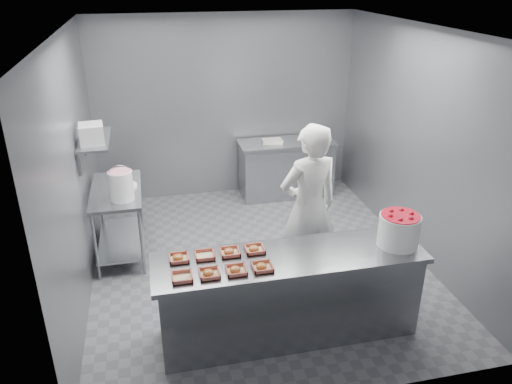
% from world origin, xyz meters
% --- Properties ---
extents(floor, '(4.50, 4.50, 0.00)m').
position_xyz_m(floor, '(0.00, 0.00, 0.00)').
color(floor, '#4C4C51').
rests_on(floor, ground).
extents(ceiling, '(4.50, 4.50, 0.00)m').
position_xyz_m(ceiling, '(0.00, 0.00, 2.80)').
color(ceiling, white).
rests_on(ceiling, wall_back).
extents(wall_back, '(4.00, 0.04, 2.80)m').
position_xyz_m(wall_back, '(0.00, 2.25, 1.40)').
color(wall_back, slate).
rests_on(wall_back, ground).
extents(wall_left, '(0.04, 4.50, 2.80)m').
position_xyz_m(wall_left, '(-2.00, 0.00, 1.40)').
color(wall_left, slate).
rests_on(wall_left, ground).
extents(wall_right, '(0.04, 4.50, 2.80)m').
position_xyz_m(wall_right, '(2.00, 0.00, 1.40)').
color(wall_right, slate).
rests_on(wall_right, ground).
extents(service_counter, '(2.60, 0.70, 0.90)m').
position_xyz_m(service_counter, '(0.00, -1.35, 0.45)').
color(service_counter, slate).
rests_on(service_counter, ground).
extents(prep_table, '(0.60, 1.20, 0.90)m').
position_xyz_m(prep_table, '(-1.65, 0.60, 0.59)').
color(prep_table, slate).
rests_on(prep_table, ground).
extents(back_counter, '(1.50, 0.60, 0.90)m').
position_xyz_m(back_counter, '(0.90, 1.90, 0.45)').
color(back_counter, slate).
rests_on(back_counter, ground).
extents(wall_shelf, '(0.35, 0.90, 0.03)m').
position_xyz_m(wall_shelf, '(-1.82, 0.60, 1.55)').
color(wall_shelf, slate).
rests_on(wall_shelf, wall_left).
extents(tray_0, '(0.19, 0.18, 0.04)m').
position_xyz_m(tray_0, '(-1.03, -1.51, 0.92)').
color(tray_0, tan).
rests_on(tray_0, service_counter).
extents(tray_1, '(0.19, 0.18, 0.06)m').
position_xyz_m(tray_1, '(-0.79, -1.51, 0.92)').
color(tray_1, tan).
rests_on(tray_1, service_counter).
extents(tray_2, '(0.19, 0.18, 0.06)m').
position_xyz_m(tray_2, '(-0.55, -1.51, 0.92)').
color(tray_2, tan).
rests_on(tray_2, service_counter).
extents(tray_3, '(0.19, 0.18, 0.06)m').
position_xyz_m(tray_3, '(-0.31, -1.51, 0.92)').
color(tray_3, tan).
rests_on(tray_3, service_counter).
extents(tray_4, '(0.19, 0.18, 0.06)m').
position_xyz_m(tray_4, '(-1.03, -1.19, 0.92)').
color(tray_4, tan).
rests_on(tray_4, service_counter).
extents(tray_5, '(0.19, 0.18, 0.04)m').
position_xyz_m(tray_5, '(-0.79, -1.19, 0.92)').
color(tray_5, tan).
rests_on(tray_5, service_counter).
extents(tray_6, '(0.19, 0.18, 0.06)m').
position_xyz_m(tray_6, '(-0.55, -1.19, 0.92)').
color(tray_6, tan).
rests_on(tray_6, service_counter).
extents(tray_7, '(0.19, 0.18, 0.06)m').
position_xyz_m(tray_7, '(-0.31, -1.19, 0.92)').
color(tray_7, tan).
rests_on(tray_7, service_counter).
extents(worker, '(0.78, 0.58, 1.92)m').
position_xyz_m(worker, '(0.45, -0.52, 0.96)').
color(worker, white).
rests_on(worker, ground).
extents(strawberry_tub, '(0.40, 0.40, 0.33)m').
position_xyz_m(strawberry_tub, '(1.08, -1.38, 1.07)').
color(strawberry_tub, white).
rests_on(strawberry_tub, service_counter).
extents(glaze_bucket, '(0.29, 0.28, 0.43)m').
position_xyz_m(glaze_bucket, '(-1.56, 0.29, 1.09)').
color(glaze_bucket, white).
rests_on(glaze_bucket, prep_table).
extents(bucket_lid, '(0.37, 0.37, 0.03)m').
position_xyz_m(bucket_lid, '(-1.55, 0.64, 0.91)').
color(bucket_lid, white).
rests_on(bucket_lid, prep_table).
extents(rag, '(0.17, 0.16, 0.02)m').
position_xyz_m(rag, '(-1.68, 1.04, 0.91)').
color(rag, '#CCB28C').
rests_on(rag, prep_table).
extents(appliance, '(0.29, 0.32, 0.22)m').
position_xyz_m(appliance, '(-1.82, 0.42, 1.68)').
color(appliance, gray).
rests_on(appliance, wall_shelf).
extents(paper_stack, '(0.32, 0.25, 0.05)m').
position_xyz_m(paper_stack, '(0.66, 1.90, 0.92)').
color(paper_stack, silver).
rests_on(paper_stack, back_counter).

